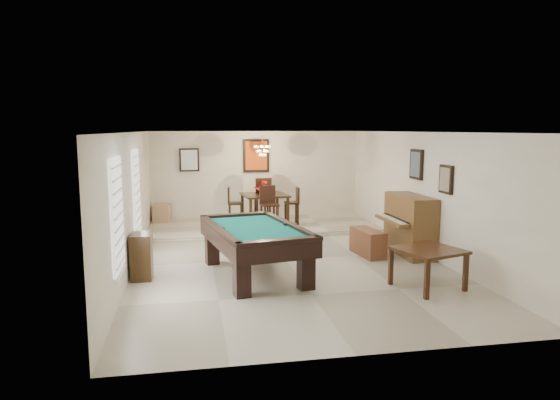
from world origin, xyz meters
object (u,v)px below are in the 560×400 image
object	(u,v)px
dining_table	(265,207)
corner_bench	(162,213)
pool_table	(255,251)
dining_chair_north	(262,199)
dining_chair_west	(235,206)
apothecary_chest	(141,256)
dining_chair_south	(269,208)
dining_chair_east	(292,206)
square_table	(427,268)
flower_vase	(264,185)
piano_bench	(368,242)
chandelier	(262,147)
upright_piano	(403,225)

from	to	relation	value
dining_table	corner_bench	size ratio (longest dim) A/B	2.14
pool_table	dining_table	bearing A→B (deg)	68.83
dining_chair_north	dining_chair_west	size ratio (longest dim) A/B	1.17
apothecary_chest	dining_chair_south	size ratio (longest dim) A/B	0.73
pool_table	dining_chair_south	world-z (taller)	dining_chair_south
dining_chair_north	dining_chair_east	bearing A→B (deg)	132.10
square_table	flower_vase	world-z (taller)	flower_vase
dining_chair_east	apothecary_chest	bearing A→B (deg)	-38.90
dining_chair_south	dining_chair_east	distance (m)	1.04
apothecary_chest	corner_bench	bearing A→B (deg)	88.86
pool_table	apothecary_chest	xyz separation A→B (m)	(-2.02, 0.16, -0.04)
dining_chair_north	dining_table	bearing A→B (deg)	85.25
piano_bench	apothecary_chest	size ratio (longest dim) A/B	1.22
piano_bench	dining_chair_east	size ratio (longest dim) A/B	1.00
dining_table	dining_chair_south	size ratio (longest dim) A/B	1.02
dining_table	dining_chair_east	world-z (taller)	dining_chair_east
pool_table	dining_chair_east	distance (m)	4.46
piano_bench	dining_chair_west	size ratio (longest dim) A/B	0.97
dining_chair_east	corner_bench	size ratio (longest dim) A/B	1.86
chandelier	flower_vase	bearing A→B (deg)	-2.00
dining_chair_south	corner_bench	xyz separation A→B (m)	(-2.74, 1.76, -0.32)
dining_chair_east	pool_table	bearing A→B (deg)	-17.54
apothecary_chest	pool_table	bearing A→B (deg)	-4.62
pool_table	dining_chair_east	size ratio (longest dim) A/B	2.70
piano_bench	chandelier	bearing A→B (deg)	119.31
pool_table	dining_chair_south	size ratio (longest dim) A/B	2.38
chandelier	dining_chair_east	bearing A→B (deg)	-2.30
upright_piano	dining_chair_north	xyz separation A→B (m)	(-2.46, 3.93, 0.09)
dining_chair_east	dining_chair_north	bearing A→B (deg)	-134.13
upright_piano	flower_vase	size ratio (longest dim) A/B	6.23
dining_table	dining_chair_east	bearing A→B (deg)	-2.32
piano_bench	square_table	bearing A→B (deg)	-84.51
dining_table	corner_bench	world-z (taller)	dining_table
upright_piano	dining_chair_west	size ratio (longest dim) A/B	1.48
pool_table	chandelier	world-z (taller)	chandelier
pool_table	square_table	world-z (taller)	pool_table
piano_bench	dining_chair_north	distance (m)	4.26
dining_chair_south	dining_table	bearing A→B (deg)	83.13
upright_piano	dining_table	size ratio (longest dim) A/B	1.34
apothecary_chest	dining_chair_north	bearing A→B (deg)	58.79
upright_piano	flower_vase	world-z (taller)	flower_vase
chandelier	dining_chair_south	bearing A→B (deg)	-85.47
flower_vase	dining_chair_east	xyz separation A→B (m)	(0.73, -0.03, -0.57)
apothecary_chest	dining_chair_south	distance (m)	4.34
dining_table	chandelier	xyz separation A→B (m)	(-0.05, 0.00, 1.61)
dining_chair_north	dining_chair_west	xyz separation A→B (m)	(-0.82, -0.67, -0.09)
apothecary_chest	piano_bench	bearing A→B (deg)	10.72
square_table	dining_chair_south	distance (m)	5.09
square_table	piano_bench	bearing A→B (deg)	95.49
pool_table	dining_chair_east	bearing A→B (deg)	59.47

